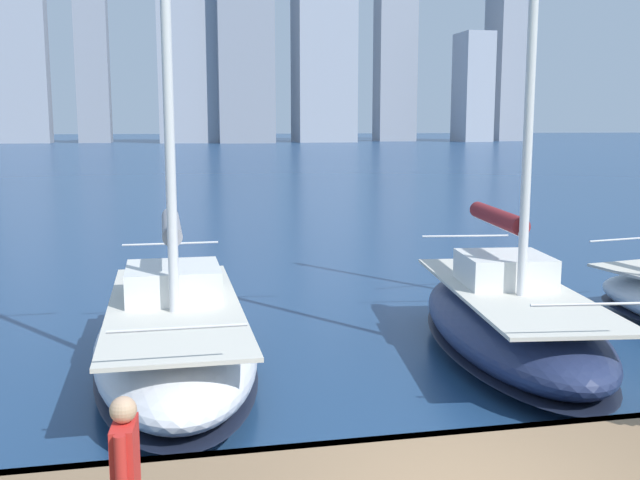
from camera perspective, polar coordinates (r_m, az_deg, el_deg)
city_skyline at (r=169.67m, az=-10.71°, el=14.52°), size 165.41×18.56×53.76m
sailboat_maroon at (r=13.95m, az=14.25°, el=-5.77°), size 3.43×7.17×11.62m
sailboat_grey at (r=12.77m, az=-10.98°, el=-7.18°), size 2.61×7.26×9.79m
person_red_shirt at (r=6.25m, az=-14.58°, el=-16.81°), size 0.21×0.58×1.56m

